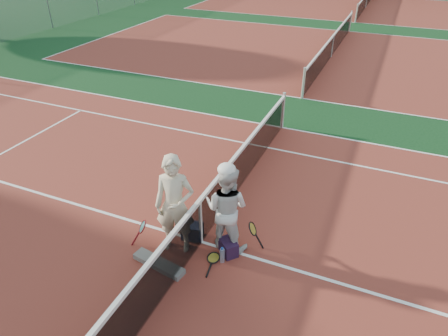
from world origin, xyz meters
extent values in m
plane|color=#0D3315|center=(0.00, 0.00, 0.00)|extent=(130.00, 130.00, 0.00)
cube|color=maroon|center=(0.00, 0.00, 0.00)|extent=(23.77, 10.97, 0.01)
cube|color=maroon|center=(0.00, 13.50, 0.00)|extent=(23.77, 10.97, 0.01)
cube|color=maroon|center=(0.00, 27.00, 0.00)|extent=(23.77, 10.97, 0.01)
imported|color=beige|center=(-0.35, -0.29, 0.98)|extent=(0.82, 0.66, 1.96)
imported|color=silver|center=(0.47, 0.14, 0.86)|extent=(0.85, 0.67, 1.72)
cube|color=black|center=(-0.22, 0.06, 0.16)|extent=(0.45, 0.35, 0.31)
cube|color=black|center=(0.60, -0.08, 0.15)|extent=(0.44, 0.43, 0.30)
cube|color=#615D57|center=(-0.42, -0.87, 0.05)|extent=(1.05, 0.41, 0.11)
cylinder|color=#A9BCD6|center=(0.58, -0.32, 0.15)|extent=(0.09, 0.09, 0.30)
camera|label=1|loc=(2.69, -5.15, 5.25)|focal=32.00mm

